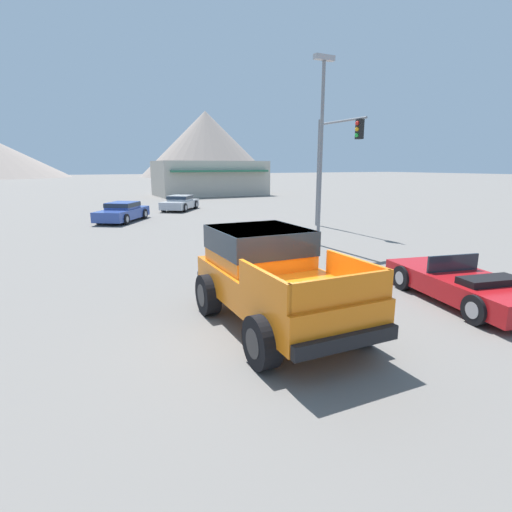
{
  "coord_description": "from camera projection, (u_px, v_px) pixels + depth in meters",
  "views": [
    {
      "loc": [
        -3.73,
        -6.71,
        3.34
      ],
      "look_at": [
        0.18,
        1.14,
        1.35
      ],
      "focal_mm": 28.0,
      "sensor_mm": 36.0,
      "label": 1
    }
  ],
  "objects": [
    {
      "name": "orange_pickup_truck",
      "position": [
        271.0,
        273.0,
        8.46
      ],
      "size": [
        2.52,
        4.79,
        2.0
      ],
      "rotation": [
        0.0,
        0.0,
        -0.02
      ],
      "color": "orange",
      "rests_on": "ground_plane"
    },
    {
      "name": "ground_plane",
      "position": [
        273.0,
        331.0,
        8.22
      ],
      "size": [
        320.0,
        320.0,
        0.0
      ],
      "primitive_type": "plane",
      "color": "slate"
    },
    {
      "name": "storefront_building",
      "position": [
        210.0,
        178.0,
        45.76
      ],
      "size": [
        12.18,
        7.1,
        3.85
      ],
      "color": "#BCB2A3",
      "rests_on": "ground_plane"
    },
    {
      "name": "parked_car_silver",
      "position": [
        180.0,
        203.0,
        30.52
      ],
      "size": [
        3.8,
        4.28,
        1.12
      ],
      "rotation": [
        0.0,
        0.0,
        2.5
      ],
      "color": "#B7BABF",
      "rests_on": "ground_plane"
    },
    {
      "name": "traffic_light_main",
      "position": [
        335.0,
        152.0,
        20.72
      ],
      "size": [
        0.38,
        3.78,
        5.77
      ],
      "rotation": [
        0.0,
        0.0,
        4.71
      ],
      "color": "slate",
      "rests_on": "ground_plane"
    },
    {
      "name": "street_lamp_post",
      "position": [
        322.0,
        135.0,
        16.19
      ],
      "size": [
        0.9,
        0.24,
        7.55
      ],
      "color": "slate",
      "rests_on": "ground_plane"
    },
    {
      "name": "parked_car_blue",
      "position": [
        123.0,
        212.0,
        24.37
      ],
      "size": [
        3.84,
        4.59,
        1.16
      ],
      "rotation": [
        0.0,
        0.0,
        2.56
      ],
      "color": "#334C9E",
      "rests_on": "ground_plane"
    },
    {
      "name": "red_convertible_car",
      "position": [
        465.0,
        285.0,
        9.9
      ],
      "size": [
        2.57,
        4.45,
        1.11
      ],
      "rotation": [
        0.0,
        0.0,
        -0.2
      ],
      "color": "#B21419",
      "rests_on": "ground_plane"
    }
  ]
}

